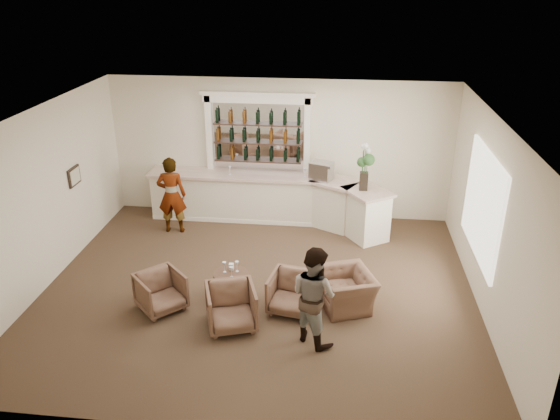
{
  "coord_description": "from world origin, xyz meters",
  "views": [
    {
      "loc": [
        1.4,
        -8.72,
        5.54
      ],
      "look_at": [
        0.31,
        0.9,
        1.24
      ],
      "focal_mm": 35.0,
      "sensor_mm": 36.0,
      "label": 1
    }
  ],
  "objects_px": {
    "cocktail_table": "(231,285)",
    "guest": "(314,295)",
    "armchair_far": "(347,290)",
    "flower_vase": "(365,164)",
    "armchair_center": "(231,307)",
    "bar_counter": "(270,199)",
    "armchair_right": "(292,293)",
    "espresso_machine": "(321,171)",
    "armchair_left": "(161,292)",
    "sommelier": "(172,195)"
  },
  "relations": [
    {
      "from": "bar_counter",
      "to": "armchair_right",
      "type": "xyz_separation_m",
      "value": [
        0.85,
        -3.62,
        -0.22
      ]
    },
    {
      "from": "guest",
      "to": "armchair_center",
      "type": "xyz_separation_m",
      "value": [
        -1.38,
        0.2,
        -0.46
      ]
    },
    {
      "from": "armchair_right",
      "to": "espresso_machine",
      "type": "bearing_deg",
      "value": 95.25
    },
    {
      "from": "flower_vase",
      "to": "bar_counter",
      "type": "bearing_deg",
      "value": 164.77
    },
    {
      "from": "cocktail_table",
      "to": "flower_vase",
      "type": "bearing_deg",
      "value": 49.14
    },
    {
      "from": "guest",
      "to": "espresso_machine",
      "type": "bearing_deg",
      "value": -47.95
    },
    {
      "from": "armchair_far",
      "to": "flower_vase",
      "type": "xyz_separation_m",
      "value": [
        0.31,
        2.79,
        1.41
      ]
    },
    {
      "from": "guest",
      "to": "armchair_right",
      "type": "height_order",
      "value": "guest"
    },
    {
      "from": "sommelier",
      "to": "guest",
      "type": "distance_m",
      "value": 4.99
    },
    {
      "from": "armchair_right",
      "to": "flower_vase",
      "type": "relative_size",
      "value": 0.73
    },
    {
      "from": "cocktail_table",
      "to": "espresso_machine",
      "type": "relative_size",
      "value": 1.36
    },
    {
      "from": "bar_counter",
      "to": "cocktail_table",
      "type": "height_order",
      "value": "bar_counter"
    },
    {
      "from": "espresso_machine",
      "to": "flower_vase",
      "type": "height_order",
      "value": "flower_vase"
    },
    {
      "from": "bar_counter",
      "to": "flower_vase",
      "type": "bearing_deg",
      "value": -15.23
    },
    {
      "from": "bar_counter",
      "to": "guest",
      "type": "distance_m",
      "value": 4.6
    },
    {
      "from": "bar_counter",
      "to": "armchair_center",
      "type": "height_order",
      "value": "bar_counter"
    },
    {
      "from": "armchair_left",
      "to": "espresso_machine",
      "type": "relative_size",
      "value": 1.61
    },
    {
      "from": "sommelier",
      "to": "armchair_left",
      "type": "height_order",
      "value": "sommelier"
    },
    {
      "from": "bar_counter",
      "to": "armchair_center",
      "type": "distance_m",
      "value": 4.22
    },
    {
      "from": "cocktail_table",
      "to": "armchair_right",
      "type": "bearing_deg",
      "value": -13.85
    },
    {
      "from": "sommelier",
      "to": "armchair_far",
      "type": "xyz_separation_m",
      "value": [
        3.94,
        -2.61,
        -0.56
      ]
    },
    {
      "from": "bar_counter",
      "to": "flower_vase",
      "type": "distance_m",
      "value": 2.48
    },
    {
      "from": "cocktail_table",
      "to": "guest",
      "type": "height_order",
      "value": "guest"
    },
    {
      "from": "armchair_center",
      "to": "guest",
      "type": "bearing_deg",
      "value": -26.6
    },
    {
      "from": "armchair_left",
      "to": "flower_vase",
      "type": "bearing_deg",
      "value": -1.44
    },
    {
      "from": "cocktail_table",
      "to": "armchair_right",
      "type": "relative_size",
      "value": 0.84
    },
    {
      "from": "cocktail_table",
      "to": "armchair_far",
      "type": "distance_m",
      "value": 2.09
    },
    {
      "from": "flower_vase",
      "to": "armchair_far",
      "type": "bearing_deg",
      "value": -96.3
    },
    {
      "from": "flower_vase",
      "to": "sommelier",
      "type": "bearing_deg",
      "value": -177.52
    },
    {
      "from": "espresso_machine",
      "to": "bar_counter",
      "type": "bearing_deg",
      "value": -161.59
    },
    {
      "from": "armchair_far",
      "to": "espresso_machine",
      "type": "relative_size",
      "value": 2.1
    },
    {
      "from": "sommelier",
      "to": "armchair_center",
      "type": "relative_size",
      "value": 2.17
    },
    {
      "from": "guest",
      "to": "bar_counter",
      "type": "bearing_deg",
      "value": -33.06
    },
    {
      "from": "armchair_center",
      "to": "cocktail_table",
      "type": "bearing_deg",
      "value": 82.88
    },
    {
      "from": "armchair_center",
      "to": "armchair_far",
      "type": "relative_size",
      "value": 0.82
    },
    {
      "from": "sommelier",
      "to": "guest",
      "type": "relative_size",
      "value": 1.06
    },
    {
      "from": "bar_counter",
      "to": "armchair_left",
      "type": "relative_size",
      "value": 7.53
    },
    {
      "from": "guest",
      "to": "armchair_left",
      "type": "relative_size",
      "value": 2.2
    },
    {
      "from": "cocktail_table",
      "to": "guest",
      "type": "distance_m",
      "value": 1.97
    },
    {
      "from": "bar_counter",
      "to": "armchair_far",
      "type": "xyz_separation_m",
      "value": [
        1.81,
        -3.37,
        -0.25
      ]
    },
    {
      "from": "armchair_left",
      "to": "armchair_right",
      "type": "relative_size",
      "value": 0.99
    },
    {
      "from": "armchair_far",
      "to": "flower_vase",
      "type": "distance_m",
      "value": 3.14
    },
    {
      "from": "armchair_left",
      "to": "armchair_right",
      "type": "height_order",
      "value": "armchair_right"
    },
    {
      "from": "cocktail_table",
      "to": "armchair_center",
      "type": "xyz_separation_m",
      "value": [
        0.17,
        -0.87,
        0.12
      ]
    },
    {
      "from": "armchair_left",
      "to": "armchair_center",
      "type": "distance_m",
      "value": 1.38
    },
    {
      "from": "sommelier",
      "to": "espresso_machine",
      "type": "height_order",
      "value": "sommelier"
    },
    {
      "from": "sommelier",
      "to": "guest",
      "type": "xyz_separation_m",
      "value": [
        3.4,
        -3.65,
        -0.05
      ]
    },
    {
      "from": "armchair_right",
      "to": "armchair_far",
      "type": "bearing_deg",
      "value": 25.38
    },
    {
      "from": "bar_counter",
      "to": "guest",
      "type": "relative_size",
      "value": 3.42
    },
    {
      "from": "bar_counter",
      "to": "espresso_machine",
      "type": "bearing_deg",
      "value": -3.05
    }
  ]
}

